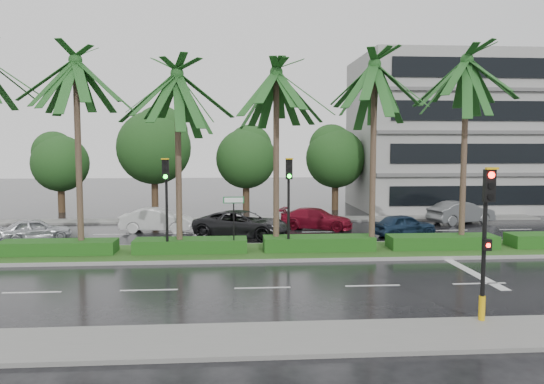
{
  "coord_description": "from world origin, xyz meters",
  "views": [
    {
      "loc": [
        -1.04,
        -23.5,
        5.08
      ],
      "look_at": [
        0.82,
        1.5,
        2.86
      ],
      "focal_mm": 35.0,
      "sensor_mm": 36.0,
      "label": 1
    }
  ],
  "objects": [
    {
      "name": "bg_trees",
      "position": [
        -0.31,
        17.59,
        4.56
      ],
      "size": [
        32.46,
        5.61,
        8.11
      ],
      "color": "#3D321B",
      "rests_on": "ground"
    },
    {
      "name": "building",
      "position": [
        17.0,
        18.0,
        6.0
      ],
      "size": [
        16.0,
        10.0,
        12.0
      ],
      "primitive_type": "cube",
      "color": "gray",
      "rests_on": "ground"
    },
    {
      "name": "ground",
      "position": [
        0.0,
        0.0,
        0.0
      ],
      "size": [
        120.0,
        120.0,
        0.0
      ],
      "primitive_type": "plane",
      "color": "black",
      "rests_on": "ground"
    },
    {
      "name": "car_silver",
      "position": [
        -11.5,
        5.17,
        0.61
      ],
      "size": [
        2.73,
        3.87,
        1.22
      ],
      "primitive_type": "imported",
      "rotation": [
        0.0,
        0.0,
        1.97
      ],
      "color": "silver",
      "rests_on": "ground"
    },
    {
      "name": "car_red",
      "position": [
        4.0,
        8.03,
        0.64
      ],
      "size": [
        3.17,
        4.75,
        1.28
      ],
      "primitive_type": "imported",
      "rotation": [
        0.0,
        0.0,
        1.23
      ],
      "color": "maroon",
      "rests_on": "ground"
    },
    {
      "name": "lane_markings",
      "position": [
        3.04,
        -0.43,
        0.01
      ],
      "size": [
        34.0,
        13.06,
        0.01
      ],
      "color": "silver",
      "rests_on": "ground"
    },
    {
      "name": "palm_row",
      "position": [
        -1.25,
        1.02,
        8.13
      ],
      "size": [
        26.3,
        4.2,
        9.95
      ],
      "color": "#3E3123",
      "rests_on": "median"
    },
    {
      "name": "hedge",
      "position": [
        0.0,
        1.0,
        0.45
      ],
      "size": [
        35.2,
        1.4,
        0.6
      ],
      "color": "#214D16",
      "rests_on": "median"
    },
    {
      "name": "signal_near",
      "position": [
        6.0,
        -9.39,
        2.5
      ],
      "size": [
        0.34,
        0.45,
        4.36
      ],
      "color": "black",
      "rests_on": "near_sidewalk"
    },
    {
      "name": "signal_median_left",
      "position": [
        -4.0,
        0.3,
        3.0
      ],
      "size": [
        0.34,
        0.42,
        4.36
      ],
      "color": "black",
      "rests_on": "median"
    },
    {
      "name": "near_sidewalk",
      "position": [
        0.0,
        -10.2,
        0.06
      ],
      "size": [
        40.0,
        2.4,
        0.12
      ],
      "primitive_type": "cube",
      "color": "slate",
      "rests_on": "ground"
    },
    {
      "name": "far_sidewalk",
      "position": [
        0.0,
        12.0,
        0.06
      ],
      "size": [
        40.0,
        2.0,
        0.12
      ],
      "primitive_type": "cube",
      "color": "slate",
      "rests_on": "ground"
    },
    {
      "name": "car_white",
      "position": [
        -5.5,
        7.8,
        0.69
      ],
      "size": [
        1.69,
        4.27,
        1.38
      ],
      "primitive_type": "imported",
      "rotation": [
        0.0,
        0.0,
        1.52
      ],
      "color": "silver",
      "rests_on": "ground"
    },
    {
      "name": "median",
      "position": [
        0.0,
        1.0,
        0.08
      ],
      "size": [
        36.0,
        4.0,
        0.15
      ],
      "color": "gray",
      "rests_on": "ground"
    },
    {
      "name": "car_grey",
      "position": [
        13.75,
        9.59,
        0.73
      ],
      "size": [
        2.88,
        4.71,
        1.47
      ],
      "primitive_type": "imported",
      "rotation": [
        0.0,
        0.0,
        1.89
      ],
      "color": "#4F5153",
      "rests_on": "ground"
    },
    {
      "name": "street_sign",
      "position": [
        -1.0,
        0.48,
        2.12
      ],
      "size": [
        0.95,
        0.09,
        2.6
      ],
      "color": "black",
      "rests_on": "median"
    },
    {
      "name": "car_darkgrey",
      "position": [
        -0.5,
        5.39,
        0.75
      ],
      "size": [
        4.3,
        5.9,
        1.49
      ],
      "primitive_type": "imported",
      "rotation": [
        0.0,
        0.0,
        1.19
      ],
      "color": "black",
      "rests_on": "ground"
    },
    {
      "name": "signal_median_right",
      "position": [
        1.5,
        0.3,
        3.0
      ],
      "size": [
        0.34,
        0.42,
        4.36
      ],
      "color": "black",
      "rests_on": "median"
    },
    {
      "name": "car_blue",
      "position": [
        8.5,
        5.19,
        0.63
      ],
      "size": [
        2.6,
        3.95,
        1.25
      ],
      "primitive_type": "imported",
      "rotation": [
        0.0,
        0.0,
        1.91
      ],
      "color": "#152841",
      "rests_on": "ground"
    }
  ]
}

